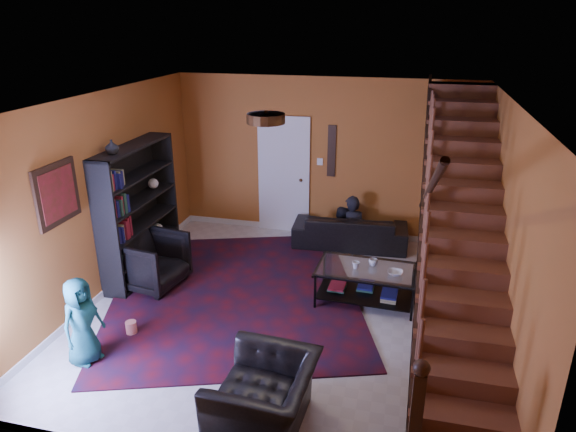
# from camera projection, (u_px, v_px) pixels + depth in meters

# --- Properties ---
(floor) EXTENTS (5.50, 5.50, 0.00)m
(floor) POSITION_uv_depth(u_px,v_px,m) (285.00, 309.00, 6.97)
(floor) COLOR beige
(floor) RESTS_ON ground
(room) EXTENTS (5.50, 5.50, 5.50)m
(room) POSITION_uv_depth(u_px,v_px,m) (226.00, 255.00, 8.45)
(room) COLOR #A36024
(room) RESTS_ON ground
(staircase) EXTENTS (0.95, 5.02, 3.18)m
(staircase) POSITION_uv_depth(u_px,v_px,m) (461.00, 229.00, 6.00)
(staircase) COLOR brown
(staircase) RESTS_ON floor
(bookshelf) EXTENTS (0.35, 1.80, 2.00)m
(bookshelf) POSITION_uv_depth(u_px,v_px,m) (139.00, 213.00, 7.70)
(bookshelf) COLOR black
(bookshelf) RESTS_ON floor
(door) EXTENTS (0.82, 0.05, 2.05)m
(door) POSITION_uv_depth(u_px,v_px,m) (284.00, 177.00, 9.22)
(door) COLOR silver
(door) RESTS_ON floor
(framed_picture) EXTENTS (0.04, 0.74, 0.74)m
(framed_picture) POSITION_uv_depth(u_px,v_px,m) (57.00, 194.00, 6.09)
(framed_picture) COLOR maroon
(framed_picture) RESTS_ON room
(wall_hanging) EXTENTS (0.14, 0.03, 0.90)m
(wall_hanging) POSITION_uv_depth(u_px,v_px,m) (332.00, 151.00, 8.85)
(wall_hanging) COLOR black
(wall_hanging) RESTS_ON room
(ceiling_fixture) EXTENTS (0.40, 0.40, 0.10)m
(ceiling_fixture) POSITION_uv_depth(u_px,v_px,m) (266.00, 118.00, 5.25)
(ceiling_fixture) COLOR #3F2814
(ceiling_fixture) RESTS_ON room
(rug) EXTENTS (4.48, 4.79, 0.02)m
(rug) POSITION_uv_depth(u_px,v_px,m) (235.00, 293.00, 7.36)
(rug) COLOR #430C13
(rug) RESTS_ON floor
(sofa) EXTENTS (1.98, 0.87, 0.56)m
(sofa) POSITION_uv_depth(u_px,v_px,m) (350.00, 230.00, 8.82)
(sofa) COLOR black
(sofa) RESTS_ON floor
(armchair_left) EXTENTS (1.00, 0.98, 0.80)m
(armchair_left) POSITION_uv_depth(u_px,v_px,m) (152.00, 261.00, 7.45)
(armchair_left) COLOR black
(armchair_left) RESTS_ON floor
(armchair_right) EXTENTS (0.97, 1.09, 0.68)m
(armchair_right) POSITION_uv_depth(u_px,v_px,m) (264.00, 398.00, 4.87)
(armchair_right) COLOR black
(armchair_right) RESTS_ON floor
(person_adult_a) EXTENTS (0.51, 0.34, 1.35)m
(person_adult_a) POSITION_uv_depth(u_px,v_px,m) (351.00, 232.00, 8.89)
(person_adult_a) COLOR black
(person_adult_a) RESTS_ON sofa
(person_adult_b) EXTENTS (0.60, 0.50, 1.13)m
(person_adult_b) POSITION_uv_depth(u_px,v_px,m) (340.00, 237.00, 8.97)
(person_adult_b) COLOR black
(person_adult_b) RESTS_ON sofa
(person_child) EXTENTS (0.44, 0.58, 1.06)m
(person_child) POSITION_uv_depth(u_px,v_px,m) (81.00, 321.00, 5.74)
(person_child) COLOR #1A6360
(person_child) RESTS_ON armchair_left
(coffee_table) EXTENTS (1.38, 0.85, 0.51)m
(coffee_table) POSITION_uv_depth(u_px,v_px,m) (366.00, 282.00, 7.07)
(coffee_table) COLOR black
(coffee_table) RESTS_ON floor
(cup_a) EXTENTS (0.16, 0.16, 0.10)m
(cup_a) POSITION_uv_depth(u_px,v_px,m) (373.00, 262.00, 7.05)
(cup_a) COLOR #999999
(cup_a) RESTS_ON coffee_table
(cup_b) EXTENTS (0.12, 0.12, 0.09)m
(cup_b) POSITION_uv_depth(u_px,v_px,m) (356.00, 265.00, 6.98)
(cup_b) COLOR #999999
(cup_b) RESTS_ON coffee_table
(bowl) EXTENTS (0.22, 0.22, 0.05)m
(bowl) POSITION_uv_depth(u_px,v_px,m) (395.00, 273.00, 6.82)
(bowl) COLOR #999999
(bowl) RESTS_ON coffee_table
(vase) EXTENTS (0.18, 0.18, 0.19)m
(vase) POSITION_uv_depth(u_px,v_px,m) (112.00, 147.00, 6.83)
(vase) COLOR #999999
(vase) RESTS_ON bookshelf
(popcorn_bucket) EXTENTS (0.18, 0.18, 0.15)m
(popcorn_bucket) POSITION_uv_depth(u_px,v_px,m) (131.00, 327.00, 6.40)
(popcorn_bucket) COLOR red
(popcorn_bucket) RESTS_ON rug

